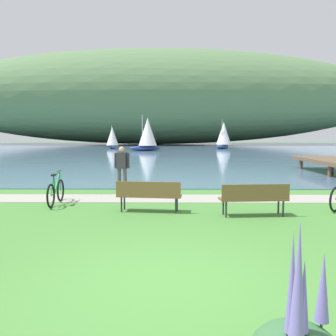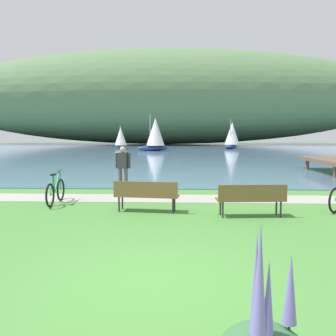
{
  "view_description": "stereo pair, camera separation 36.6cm",
  "coord_description": "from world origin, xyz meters",
  "px_view_note": "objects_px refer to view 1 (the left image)",
  "views": [
    {
      "loc": [
        0.11,
        -5.08,
        2.18
      ],
      "look_at": [
        -0.02,
        7.2,
        1.0
      ],
      "focal_mm": 38.02,
      "sensor_mm": 36.0,
      "label": 1
    },
    {
      "loc": [
        0.47,
        -5.08,
        2.18
      ],
      "look_at": [
        -0.02,
        7.2,
        1.0
      ],
      "focal_mm": 38.02,
      "sensor_mm": 36.0,
      "label": 2
    }
  ],
  "objects_px": {
    "bicycle_beside_path": "(56,192)",
    "sailboat_mid_bay": "(224,135)",
    "sailboat_nearest_to_shore": "(112,138)",
    "person_at_shoreline": "(122,166)",
    "park_bench_near_camera": "(254,197)",
    "park_bench_further_along": "(149,194)",
    "sailboat_toward_hillside": "(147,134)"
  },
  "relations": [
    {
      "from": "bicycle_beside_path",
      "to": "sailboat_mid_bay",
      "type": "bearing_deg",
      "value": 74.83
    },
    {
      "from": "bicycle_beside_path",
      "to": "sailboat_nearest_to_shore",
      "type": "distance_m",
      "value": 40.99
    },
    {
      "from": "bicycle_beside_path",
      "to": "person_at_shoreline",
      "type": "distance_m",
      "value": 3.08
    },
    {
      "from": "park_bench_near_camera",
      "to": "sailboat_mid_bay",
      "type": "xyz_separation_m",
      "value": [
        5.33,
        42.47,
        1.5
      ]
    },
    {
      "from": "park_bench_further_along",
      "to": "sailboat_mid_bay",
      "type": "relative_size",
      "value": 0.44
    },
    {
      "from": "bicycle_beside_path",
      "to": "sailboat_toward_hillside",
      "type": "distance_m",
      "value": 34.31
    },
    {
      "from": "sailboat_nearest_to_shore",
      "to": "park_bench_near_camera",
      "type": "bearing_deg",
      "value": -75.66
    },
    {
      "from": "sailboat_mid_bay",
      "to": "sailboat_toward_hillside",
      "type": "bearing_deg",
      "value": -147.85
    },
    {
      "from": "sailboat_nearest_to_shore",
      "to": "sailboat_mid_bay",
      "type": "bearing_deg",
      "value": 0.95
    },
    {
      "from": "park_bench_near_camera",
      "to": "bicycle_beside_path",
      "type": "relative_size",
      "value": 1.03
    },
    {
      "from": "sailboat_nearest_to_shore",
      "to": "sailboat_toward_hillside",
      "type": "relative_size",
      "value": 0.75
    },
    {
      "from": "bicycle_beside_path",
      "to": "sailboat_toward_hillside",
      "type": "xyz_separation_m",
      "value": [
        0.49,
        34.26,
        1.79
      ]
    },
    {
      "from": "park_bench_near_camera",
      "to": "bicycle_beside_path",
      "type": "distance_m",
      "value": 5.97
    },
    {
      "from": "bicycle_beside_path",
      "to": "park_bench_near_camera",
      "type": "bearing_deg",
      "value": -14.94
    },
    {
      "from": "person_at_shoreline",
      "to": "sailboat_toward_hillside",
      "type": "xyz_separation_m",
      "value": [
        -1.22,
        31.76,
        1.21
      ]
    },
    {
      "from": "park_bench_near_camera",
      "to": "sailboat_mid_bay",
      "type": "distance_m",
      "value": 42.82
    },
    {
      "from": "sailboat_mid_bay",
      "to": "sailboat_toward_hillside",
      "type": "height_order",
      "value": "sailboat_toward_hillside"
    },
    {
      "from": "park_bench_further_along",
      "to": "bicycle_beside_path",
      "type": "distance_m",
      "value": 3.14
    },
    {
      "from": "park_bench_further_along",
      "to": "person_at_shoreline",
      "type": "distance_m",
      "value": 3.79
    },
    {
      "from": "park_bench_further_along",
      "to": "bicycle_beside_path",
      "type": "bearing_deg",
      "value": 160.3
    },
    {
      "from": "bicycle_beside_path",
      "to": "sailboat_toward_hillside",
      "type": "height_order",
      "value": "sailboat_toward_hillside"
    },
    {
      "from": "park_bench_near_camera",
      "to": "bicycle_beside_path",
      "type": "xyz_separation_m",
      "value": [
        -5.77,
        1.54,
        -0.12
      ]
    },
    {
      "from": "park_bench_further_along",
      "to": "sailboat_nearest_to_shore",
      "type": "height_order",
      "value": "sailboat_nearest_to_shore"
    },
    {
      "from": "bicycle_beside_path",
      "to": "sailboat_mid_bay",
      "type": "height_order",
      "value": "sailboat_mid_bay"
    },
    {
      "from": "bicycle_beside_path",
      "to": "sailboat_mid_bay",
      "type": "xyz_separation_m",
      "value": [
        11.1,
        40.93,
        1.62
      ]
    },
    {
      "from": "person_at_shoreline",
      "to": "sailboat_mid_bay",
      "type": "height_order",
      "value": "sailboat_mid_bay"
    },
    {
      "from": "person_at_shoreline",
      "to": "sailboat_nearest_to_shore",
      "type": "bearing_deg",
      "value": 100.0
    },
    {
      "from": "sailboat_nearest_to_shore",
      "to": "sailboat_mid_bay",
      "type": "distance_m",
      "value": 16.13
    },
    {
      "from": "park_bench_near_camera",
      "to": "sailboat_nearest_to_shore",
      "type": "bearing_deg",
      "value": 104.34
    },
    {
      "from": "person_at_shoreline",
      "to": "sailboat_nearest_to_shore",
      "type": "distance_m",
      "value": 38.76
    },
    {
      "from": "sailboat_mid_bay",
      "to": "person_at_shoreline",
      "type": "bearing_deg",
      "value": -103.73
    },
    {
      "from": "park_bench_near_camera",
      "to": "park_bench_further_along",
      "type": "bearing_deg",
      "value": 170.28
    }
  ]
}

